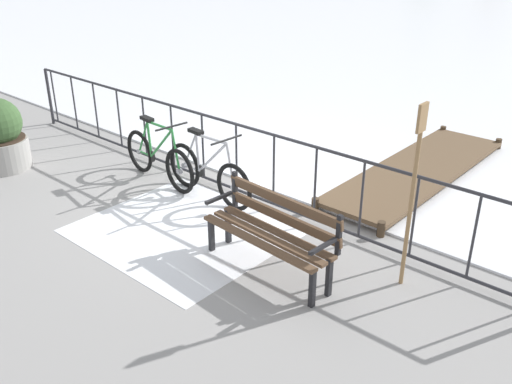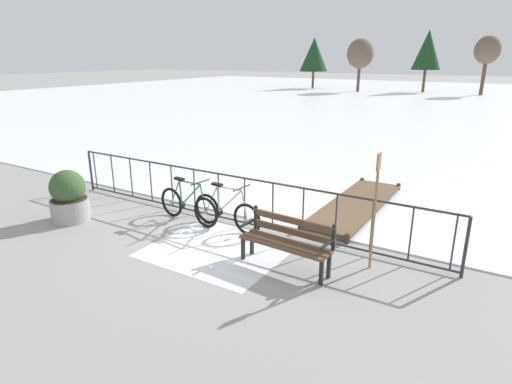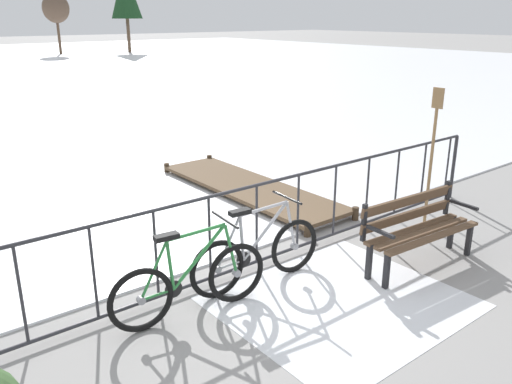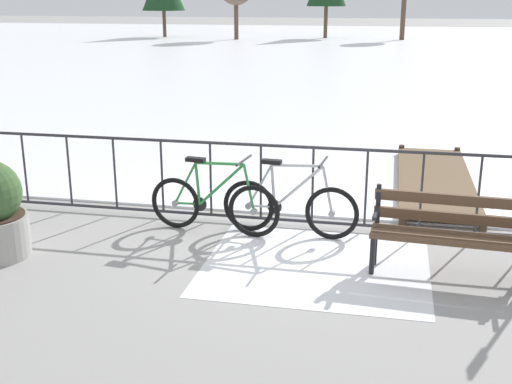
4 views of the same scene
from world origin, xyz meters
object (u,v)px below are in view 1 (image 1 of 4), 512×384
(park_bench, at_px, (273,228))
(bicycle_near_railing, at_px, (208,173))
(planter_with_shrub, at_px, (0,136))
(bicycle_second, at_px, (158,158))
(oar_upright, at_px, (413,186))

(park_bench, bearing_deg, bicycle_near_railing, 156.35)
(bicycle_near_railing, height_order, planter_with_shrub, planter_with_shrub)
(bicycle_near_railing, relative_size, bicycle_second, 1.00)
(bicycle_near_railing, relative_size, oar_upright, 0.86)
(park_bench, bearing_deg, oar_upright, 29.02)
(bicycle_second, bearing_deg, bicycle_near_railing, 5.95)
(planter_with_shrub, bearing_deg, bicycle_second, 29.36)
(bicycle_near_railing, relative_size, park_bench, 1.05)
(bicycle_near_railing, distance_m, park_bench, 2.00)
(bicycle_near_railing, bearing_deg, oar_upright, -2.29)
(bicycle_near_railing, xyz_separation_m, bicycle_second, (-0.94, -0.10, 0.00))
(planter_with_shrub, bearing_deg, bicycle_near_railing, 23.15)
(bicycle_near_railing, xyz_separation_m, oar_upright, (3.04, -0.12, 0.77))
(bicycle_near_railing, bearing_deg, park_bench, -23.65)
(park_bench, bearing_deg, planter_with_shrub, -173.62)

